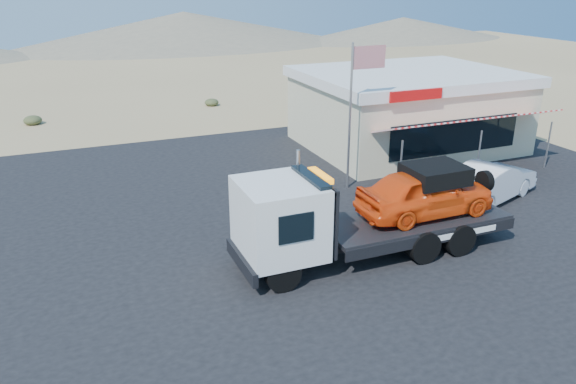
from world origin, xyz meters
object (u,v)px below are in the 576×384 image
at_px(jerky_store, 407,109).
at_px(flagpole, 356,100).
at_px(tow_truck, 369,208).
at_px(white_sedan, 491,181).

xyz_separation_m(jerky_store, flagpole, (-5.57, -4.47, 1.77)).
distance_m(tow_truck, flagpole, 6.52).
bearing_deg(white_sedan, flagpole, 32.73).
relative_size(white_sedan, jerky_store, 0.45).
height_order(jerky_store, flagpole, flagpole).
bearing_deg(jerky_store, white_sedan, -98.62).
bearing_deg(white_sedan, tow_truck, 88.35).
distance_m(white_sedan, flagpole, 6.27).
relative_size(jerky_store, flagpole, 1.73).
distance_m(jerky_store, flagpole, 7.36).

